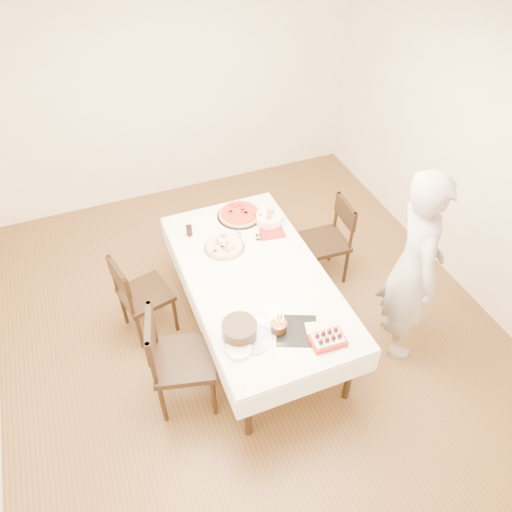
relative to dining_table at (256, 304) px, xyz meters
name	(u,v)px	position (x,y,z in m)	size (l,w,h in m)	color
floor	(250,327)	(-0.04, 0.07, -0.38)	(5.00, 5.00, 0.00)	brown
wall_back	(168,88)	(-0.04, 2.57, 0.98)	(4.50, 0.04, 2.70)	white
wall_right	(480,159)	(2.21, 0.07, 0.98)	(0.04, 5.00, 2.70)	white
ceiling	(245,38)	(-0.04, 0.07, 2.33)	(5.00, 5.00, 0.00)	white
dining_table	(256,304)	(0.00, 0.00, 0.00)	(1.14, 2.14, 0.75)	white
chair_right_savory	(324,242)	(0.92, 0.45, 0.08)	(0.47, 0.47, 0.91)	black
chair_left_savory	(145,294)	(-0.91, 0.42, 0.07)	(0.46, 0.46, 0.90)	black
chair_left_dessert	(184,360)	(-0.78, -0.43, 0.13)	(0.52, 0.52, 1.01)	black
person	(414,268)	(1.16, -0.56, 0.55)	(0.68, 0.44, 1.86)	#B5B0AB
pizza_white	(224,246)	(-0.14, 0.43, 0.40)	(0.37, 0.37, 0.04)	beige
pizza_pepperoni	(240,214)	(0.15, 0.82, 0.40)	(0.44, 0.44, 0.04)	red
red_placemat	(271,232)	(0.35, 0.48, 0.38)	(0.23, 0.23, 0.01)	#B21E1E
pasta_bowl	(269,218)	(0.39, 0.62, 0.42)	(0.26, 0.26, 0.08)	white
taper_candle	(258,228)	(0.20, 0.43, 0.50)	(0.05, 0.05, 0.26)	white
shaker_pair	(240,236)	(0.03, 0.49, 0.42)	(0.07, 0.07, 0.08)	white
cola_glass	(189,231)	(-0.38, 0.72, 0.43)	(0.06, 0.06, 0.11)	black
layer_cake	(239,330)	(-0.36, -0.56, 0.44)	(0.34, 0.34, 0.13)	black
cake_board	(296,331)	(0.06, -0.68, 0.38)	(0.31, 0.31, 0.01)	black
birthday_cake	(279,324)	(-0.06, -0.62, 0.45)	(0.12, 0.12, 0.14)	#33170D
strawberry_box	(328,339)	(0.23, -0.86, 0.41)	(0.26, 0.17, 0.07)	#9D1D11
box_lid	(324,331)	(0.26, -0.75, 0.38)	(0.27, 0.18, 0.02)	beige
plate_stack	(239,349)	(-0.41, -0.69, 0.40)	(0.19, 0.19, 0.04)	white
china_plate	(253,338)	(-0.28, -0.62, 0.38)	(0.31, 0.31, 0.01)	white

